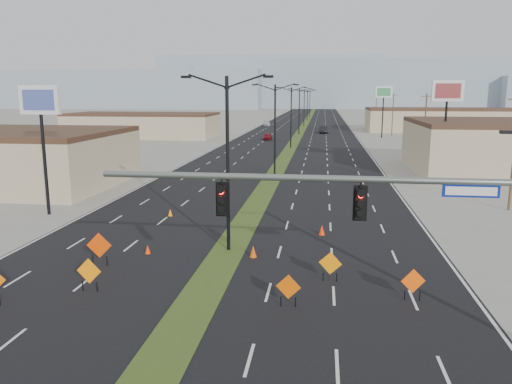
# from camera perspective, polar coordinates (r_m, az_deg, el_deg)

# --- Properties ---
(ground) EXTENTS (600.00, 600.00, 0.00)m
(ground) POSITION_cam_1_polar(r_m,az_deg,el_deg) (18.81, -10.30, -17.79)
(ground) COLOR gray
(ground) RESTS_ON ground
(road_surface) EXTENTS (25.00, 400.00, 0.02)m
(road_surface) POSITION_cam_1_polar(r_m,az_deg,el_deg) (116.07, 5.02, 6.73)
(road_surface) COLOR black
(road_surface) RESTS_ON ground
(median_strip) EXTENTS (2.00, 400.00, 0.04)m
(median_strip) POSITION_cam_1_polar(r_m,az_deg,el_deg) (116.07, 5.02, 6.73)
(median_strip) COLOR #344C1B
(median_strip) RESTS_ON ground
(building_sw_far) EXTENTS (30.00, 14.00, 4.50)m
(building_sw_far) POSITION_cam_1_polar(r_m,az_deg,el_deg) (107.51, -12.80, 7.34)
(building_sw_far) COLOR tan
(building_sw_far) RESTS_ON ground
(building_se_far) EXTENTS (44.00, 16.00, 5.00)m
(building_se_far) POSITION_cam_1_polar(r_m,az_deg,el_deg) (129.94, 22.39, 7.52)
(building_se_far) COLOR tan
(building_se_far) RESTS_ON ground
(mesa_west) EXTENTS (180.00, 50.00, 22.00)m
(mesa_west) POSITION_cam_1_polar(r_m,az_deg,el_deg) (321.07, -15.65, 11.20)
(mesa_west) COLOR #8A9DAB
(mesa_west) RESTS_ON ground
(mesa_center) EXTENTS (220.00, 50.00, 28.00)m
(mesa_center) POSITION_cam_1_polar(r_m,az_deg,el_deg) (317.53, 14.21, 11.82)
(mesa_center) COLOR #8A9DAB
(mesa_center) RESTS_ON ground
(mesa_backdrop) EXTENTS (140.00, 50.00, 32.00)m
(mesa_backdrop) POSITION_cam_1_polar(r_m,az_deg,el_deg) (337.52, 1.66, 12.43)
(mesa_backdrop) COLOR #8A9DAB
(mesa_backdrop) RESTS_ON ground
(signal_mast) EXTENTS (16.30, 0.60, 8.00)m
(signal_mast) POSITION_cam_1_polar(r_m,az_deg,el_deg) (18.39, 17.56, -2.76)
(signal_mast) COLOR slate
(signal_mast) RESTS_ON ground
(streetlight_0) EXTENTS (5.15, 0.24, 10.02)m
(streetlight_0) POSITION_cam_1_polar(r_m,az_deg,el_deg) (28.34, -3.26, 3.82)
(streetlight_0) COLOR black
(streetlight_0) RESTS_ON ground
(streetlight_1) EXTENTS (5.15, 0.24, 10.02)m
(streetlight_1) POSITION_cam_1_polar(r_m,az_deg,el_deg) (55.97, 2.18, 7.50)
(streetlight_1) COLOR black
(streetlight_1) RESTS_ON ground
(streetlight_2) EXTENTS (5.15, 0.24, 10.02)m
(streetlight_2) POSITION_cam_1_polar(r_m,az_deg,el_deg) (83.84, 4.03, 8.73)
(streetlight_2) COLOR black
(streetlight_2) RESTS_ON ground
(streetlight_3) EXTENTS (5.15, 0.24, 10.02)m
(streetlight_3) POSITION_cam_1_polar(r_m,az_deg,el_deg) (111.78, 4.97, 9.35)
(streetlight_3) COLOR black
(streetlight_3) RESTS_ON ground
(streetlight_4) EXTENTS (5.15, 0.24, 10.02)m
(streetlight_4) POSITION_cam_1_polar(r_m,az_deg,el_deg) (139.74, 5.53, 9.71)
(streetlight_4) COLOR black
(streetlight_4) RESTS_ON ground
(streetlight_5) EXTENTS (5.15, 0.24, 10.02)m
(streetlight_5) POSITION_cam_1_polar(r_m,az_deg,el_deg) (167.72, 5.90, 9.95)
(streetlight_5) COLOR black
(streetlight_5) RESTS_ON ground
(streetlight_6) EXTENTS (5.15, 0.24, 10.02)m
(streetlight_6) POSITION_cam_1_polar(r_m,az_deg,el_deg) (195.70, 6.17, 10.13)
(streetlight_6) COLOR black
(streetlight_6) RESTS_ON ground
(utility_pole_1) EXTENTS (1.60, 0.20, 9.00)m
(utility_pole_1) POSITION_cam_1_polar(r_m,az_deg,el_deg) (77.13, 18.75, 7.40)
(utility_pole_1) COLOR #4C3823
(utility_pole_1) RESTS_ON ground
(utility_pole_2) EXTENTS (1.60, 0.20, 9.00)m
(utility_pole_2) POSITION_cam_1_polar(r_m,az_deg,el_deg) (111.65, 15.36, 8.61)
(utility_pole_2) COLOR #4C3823
(utility_pole_2) RESTS_ON ground
(utility_pole_3) EXTENTS (1.60, 0.20, 9.00)m
(utility_pole_3) POSITION_cam_1_polar(r_m,az_deg,el_deg) (146.40, 13.56, 9.23)
(utility_pole_3) COLOR #4C3823
(utility_pole_3) RESTS_ON ground
(car_left) EXTENTS (1.54, 3.75, 1.27)m
(car_left) POSITION_cam_1_polar(r_m,az_deg,el_deg) (98.51, 1.33, 6.34)
(car_left) COLOR maroon
(car_left) RESTS_ON ground
(car_mid) EXTENTS (1.99, 4.95, 1.60)m
(car_mid) POSITION_cam_1_polar(r_m,az_deg,el_deg) (116.22, 7.70, 7.08)
(car_mid) COLOR black
(car_mid) RESTS_ON ground
(car_far) EXTENTS (2.40, 4.68, 1.30)m
(car_far) POSITION_cam_1_polar(r_m,az_deg,el_deg) (141.21, 1.23, 7.84)
(car_far) COLOR silver
(car_far) RESTS_ON ground
(construction_sign_1) EXTENTS (1.21, 0.12, 1.61)m
(construction_sign_1) POSITION_cam_1_polar(r_m,az_deg,el_deg) (24.57, -18.55, -8.69)
(construction_sign_1) COLOR orange
(construction_sign_1) RESTS_ON ground
(construction_sign_2) EXTENTS (1.36, 0.12, 1.81)m
(construction_sign_2) POSITION_cam_1_polar(r_m,az_deg,el_deg) (27.92, -17.50, -5.95)
(construction_sign_2) COLOR #E13D04
(construction_sign_2) RESTS_ON ground
(construction_sign_3) EXTENTS (1.08, 0.18, 1.45)m
(construction_sign_3) POSITION_cam_1_polar(r_m,az_deg,el_deg) (21.85, 3.72, -10.91)
(construction_sign_3) COLOR #D65304
(construction_sign_3) RESTS_ON ground
(construction_sign_4) EXTENTS (1.11, 0.28, 1.51)m
(construction_sign_4) POSITION_cam_1_polar(r_m,az_deg,el_deg) (24.78, 8.49, -8.19)
(construction_sign_4) COLOR orange
(construction_sign_4) RESTS_ON ground
(construction_sign_5) EXTENTS (1.09, 0.27, 1.48)m
(construction_sign_5) POSITION_cam_1_polar(r_m,az_deg,el_deg) (23.44, 17.51, -9.81)
(construction_sign_5) COLOR #F44C05
(construction_sign_5) RESTS_ON ground
(cone_0) EXTENTS (0.36, 0.36, 0.54)m
(cone_0) POSITION_cam_1_polar(r_m,az_deg,el_deg) (29.42, -12.28, -6.43)
(cone_0) COLOR #FB3A05
(cone_0) RESTS_ON ground
(cone_1) EXTENTS (0.50, 0.50, 0.66)m
(cone_1) POSITION_cam_1_polar(r_m,az_deg,el_deg) (32.73, 7.54, -4.34)
(cone_1) COLOR #FC3205
(cone_1) RESTS_ON ground
(cone_2) EXTENTS (0.48, 0.48, 0.68)m
(cone_2) POSITION_cam_1_polar(r_m,az_deg,el_deg) (28.15, -0.32, -6.83)
(cone_2) COLOR #D94B04
(cone_2) RESTS_ON ground
(cone_3) EXTENTS (0.35, 0.35, 0.57)m
(cone_3) POSITION_cam_1_polar(r_m,az_deg,el_deg) (37.92, -9.78, -2.32)
(cone_3) COLOR orange
(cone_3) RESTS_ON ground
(pole_sign_west) EXTENTS (3.15, 0.56, 9.62)m
(pole_sign_west) POSITION_cam_1_polar(r_m,az_deg,el_deg) (40.16, -23.42, 8.61)
(pole_sign_west) COLOR black
(pole_sign_west) RESTS_ON ground
(pole_sign_east_near) EXTENTS (3.42, 0.63, 10.44)m
(pole_sign_east_near) POSITION_cam_1_polar(r_m,az_deg,el_deg) (59.07, 21.02, 10.05)
(pole_sign_east_near) COLOR black
(pole_sign_east_near) RESTS_ON ground
(pole_sign_east_far) EXTENTS (3.41, 0.62, 10.40)m
(pole_sign_east_far) POSITION_cam_1_polar(r_m,az_deg,el_deg) (106.36, 14.38, 10.63)
(pole_sign_east_far) COLOR black
(pole_sign_east_far) RESTS_ON ground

